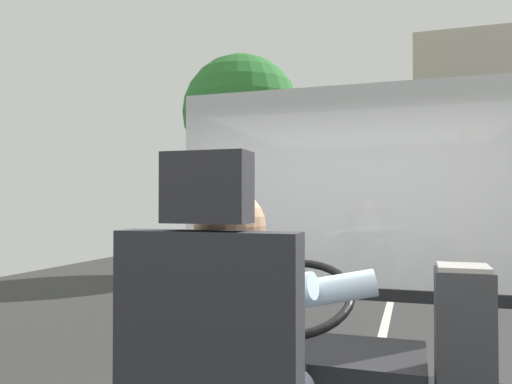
# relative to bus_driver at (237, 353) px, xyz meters

# --- Properties ---
(ground) EXTENTS (18.00, 44.00, 0.06)m
(ground) POSITION_rel_bus_driver_xyz_m (0.08, 9.26, -1.38)
(ground) COLOR #2F2F2F
(bus_driver) EXTENTS (0.79, 0.58, 0.77)m
(bus_driver) POSITION_rel_bus_driver_xyz_m (0.00, 0.00, 0.00)
(bus_driver) COLOR #282833
(bus_driver) RESTS_ON driver_seat
(steering_console) EXTENTS (1.10, 1.01, 0.88)m
(steering_console) POSITION_rel_bus_driver_xyz_m (0.00, 1.10, -0.46)
(steering_console) COLOR black
(steering_console) RESTS_ON bus_floor
(fare_box) EXTENTS (0.23, 0.25, 0.86)m
(fare_box) POSITION_rel_bus_driver_xyz_m (0.70, 0.93, -0.26)
(fare_box) COLOR #333338
(fare_box) RESTS_ON bus_floor
(windshield_panel) EXTENTS (2.50, 0.08, 1.48)m
(windshield_panel) POSITION_rel_bus_driver_xyz_m (0.08, 2.08, 0.36)
(windshield_panel) COLOR silver
(street_tree) EXTENTS (2.98, 2.98, 5.55)m
(street_tree) POSITION_rel_bus_driver_xyz_m (-3.71, 10.52, 2.68)
(street_tree) COLOR #4C3828
(street_tree) RESTS_ON ground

